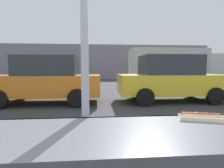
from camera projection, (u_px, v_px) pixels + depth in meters
name	position (u px, v px, depth m)	size (l,w,h in m)	color
ground_plane	(95.00, 94.00, 9.24)	(60.00, 60.00, 0.00)	#38383A
sidewalk_strip	(92.00, 146.00, 2.89)	(16.00, 2.80, 0.13)	gray
building_facade_far	(96.00, 62.00, 22.04)	(28.00, 1.20, 4.17)	gray
hotdog_tray_far	(200.00, 117.00, 1.18)	(0.28, 0.16, 0.05)	beige
parked_car_orange	(46.00, 80.00, 6.70)	(4.10, 1.95, 1.78)	orange
parked_car_yellow	(171.00, 79.00, 7.10)	(4.17, 1.89, 1.83)	gold
box_truck	(177.00, 66.00, 13.14)	(7.08, 2.44, 2.71)	beige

